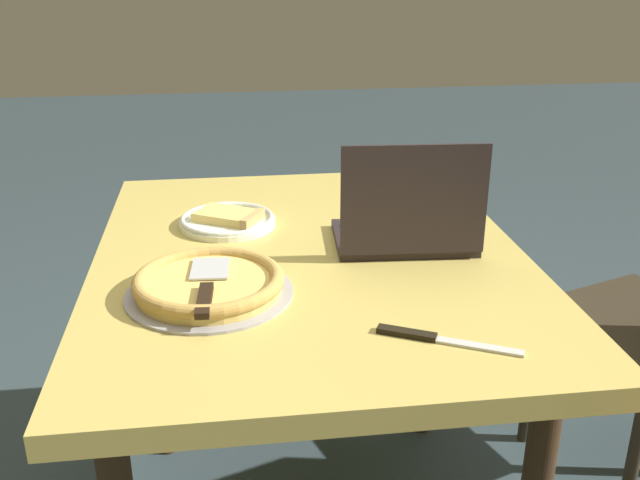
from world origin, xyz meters
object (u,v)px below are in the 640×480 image
at_px(dining_table, 310,290).
at_px(pizza_tray, 209,284).
at_px(laptop, 407,224).
at_px(pizza_plate, 228,220).
at_px(drink_cup, 401,169).
at_px(table_knife, 433,338).

relative_size(dining_table, pizza_tray, 3.63).
height_order(laptop, pizza_plate, laptop).
xyz_separation_m(laptop, pizza_plate, (-0.19, -0.37, -0.04)).
bearing_deg(drink_cup, laptop, -12.11).
height_order(dining_table, pizza_tray, pizza_tray).
height_order(pizza_plate, table_knife, pizza_plate).
bearing_deg(pizza_tray, table_knife, 59.26).
bearing_deg(pizza_plate, table_knife, 29.50).
bearing_deg(pizza_tray, laptop, 112.16).
xyz_separation_m(pizza_tray, drink_cup, (-0.61, 0.51, 0.02)).
bearing_deg(pizza_plate, dining_table, 42.73).
relative_size(dining_table, pizza_plate, 5.09).
distance_m(pizza_plate, pizza_tray, 0.36).
relative_size(laptop, pizza_plate, 1.39).
relative_size(pizza_plate, pizza_tray, 0.71).
bearing_deg(laptop, table_knife, -7.18).
bearing_deg(dining_table, drink_cup, 145.73).
distance_m(dining_table, laptop, 0.25).
distance_m(laptop, drink_cup, 0.46).
height_order(pizza_plate, pizza_tray, pizza_tray).
bearing_deg(laptop, drink_cup, 167.89).
relative_size(table_knife, drink_cup, 2.68).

